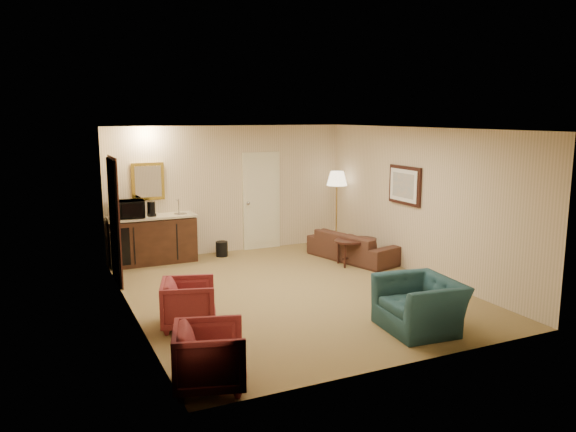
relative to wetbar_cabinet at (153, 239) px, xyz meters
name	(u,v)px	position (x,y,z in m)	size (l,w,h in m)	color
ground	(291,291)	(1.65, -2.72, -0.46)	(6.00, 6.00, 0.00)	olive
room_walls	(267,181)	(1.55, -1.95, 1.26)	(5.02, 6.01, 2.61)	beige
wetbar_cabinet	(153,239)	(0.00, 0.00, 0.00)	(1.64, 0.58, 0.92)	#3E2113
sofa	(353,241)	(3.60, -1.42, -0.09)	(1.89, 0.55, 0.74)	black
teal_armchair	(420,296)	(2.49, -4.92, 0.00)	(1.05, 0.68, 0.91)	#1F434E
rose_chair_near	(189,301)	(-0.25, -3.53, -0.10)	(0.69, 0.65, 0.71)	maroon
rose_chair_far	(210,353)	(-0.50, -5.31, -0.09)	(0.72, 0.68, 0.74)	maroon
coffee_table	(355,252)	(3.45, -1.76, -0.21)	(0.86, 0.58, 0.50)	black
floor_lamp	(337,209)	(3.85, -0.32, 0.36)	(0.44, 0.44, 1.65)	#B6933C
waste_bin	(222,249)	(1.35, -0.07, -0.31)	(0.24, 0.24, 0.30)	black
microwave	(128,207)	(-0.45, -0.04, 0.66)	(0.59, 0.33, 0.40)	black
coffee_maker	(151,209)	(-0.02, -0.05, 0.60)	(0.15, 0.15, 0.28)	black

